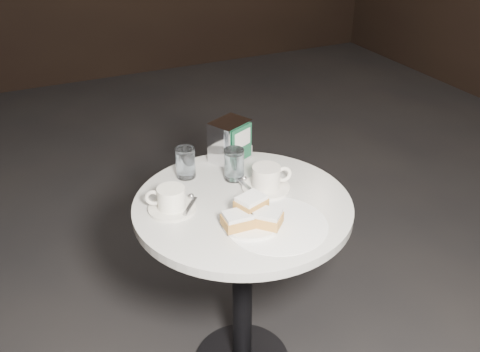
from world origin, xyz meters
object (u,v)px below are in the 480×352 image
Objects in this scene: water_glass_right at (234,165)px; coffee_cup_left at (171,201)px; beignet_plate at (252,217)px; coffee_cup_right at (267,180)px; cafe_table at (243,251)px; napkin_dispenser at (230,141)px; water_glass_left at (185,163)px.

coffee_cup_left is at bearing -160.12° from water_glass_right.
beignet_plate is 1.20× the size of coffee_cup_right.
napkin_dispenser reaches higher than cafe_table.
water_glass_right is (0.14, -0.08, 0.00)m from water_glass_left.
cafe_table is 0.26m from beignet_plate.
cafe_table is at bearing -131.60° from napkin_dispenser.
coffee_cup_left is at bearing -168.63° from napkin_dispenser.
napkin_dispenser is (0.19, 0.04, 0.02)m from water_glass_left.
coffee_cup_right reaches higher than cafe_table.
water_glass_right is (0.26, 0.09, 0.02)m from coffee_cup_left.
cafe_table is 6.92× the size of water_glass_left.
cafe_table is 3.78× the size of coffee_cup_left.
water_glass_left is (-0.11, 0.23, 0.25)m from cafe_table.
cafe_table is 4.03× the size of coffee_cup_right.
coffee_cup_left is 0.38m from napkin_dispenser.
cafe_table is 0.32m from coffee_cup_left.
napkin_dispenser is (0.11, 0.40, 0.05)m from beignet_plate.
water_glass_left is at bearing 101.59° from beignet_plate.
water_glass_left is at bearing 114.46° from cafe_table.
cafe_table is at bearing 76.00° from beignet_plate.
coffee_cup_right is at bearing 50.51° from beignet_plate.
water_glass_right is at bearing 75.77° from beignet_plate.
coffee_cup_right is 0.29m from water_glass_left.
coffee_cup_right is (0.14, 0.17, 0.01)m from beignet_plate.
water_glass_right is 0.14m from napkin_dispenser.
coffee_cup_left is at bearing 135.79° from beignet_plate.
coffee_cup_right reaches higher than coffee_cup_left.
water_glass_left reaches higher than cafe_table.
water_glass_left is 0.98× the size of water_glass_right.
napkin_dispenser is at bearing 73.39° from cafe_table.
coffee_cup_left is 0.27m from water_glass_right.
napkin_dispenser reaches higher than coffee_cup_left.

